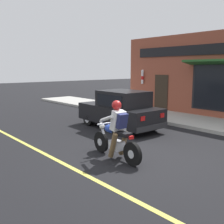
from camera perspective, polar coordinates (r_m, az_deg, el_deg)
The scene contains 7 objects.
ground_plane at distance 7.52m, azimuth 4.95°, elevation -9.65°, with size 80.00×80.00×0.00m, color black.
sidewalk_curb at distance 13.40m, azimuth 11.70°, elevation -0.98°, with size 2.60×22.00×0.14m, color #ADAAA3.
lane_stripe at distance 8.92m, azimuth -17.72°, elevation -6.96°, with size 0.12×19.80×0.01m, color #D1C64C.
storefront_building at distance 13.59m, azimuth 21.70°, elevation 7.34°, with size 1.25×10.93×4.20m.
motorcycle_with_rider at distance 7.15m, azimuth 0.92°, elevation -4.95°, with size 0.59×2.02×1.62m.
car_hatchback at distance 10.76m, azimuth 1.80°, elevation 0.42°, with size 1.81×3.85×1.57m.
fire_hydrant at distance 14.65m, azimuth 0.11°, elevation 2.08°, with size 0.36×0.24×0.88m.
Camera 1 is at (-5.16, -4.89, 2.46)m, focal length 42.00 mm.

